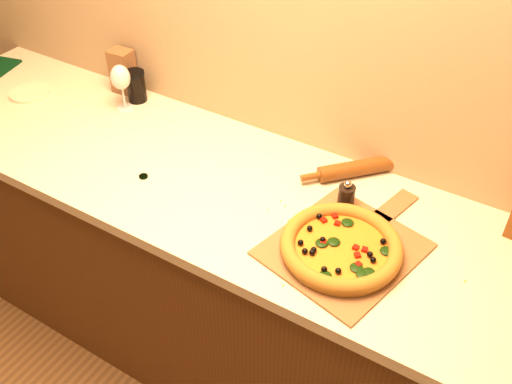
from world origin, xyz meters
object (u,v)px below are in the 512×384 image
(pizza_peel, at_px, (347,246))
(wine_glass, at_px, (121,79))
(dark_jar, at_px, (136,86))
(side_plate, at_px, (30,93))
(rolling_pin, at_px, (358,168))
(pizza, at_px, (341,247))
(pepper_grinder, at_px, (346,196))

(pizza_peel, bearing_deg, wine_glass, -179.77)
(dark_jar, xyz_separation_m, side_plate, (-0.39, -0.19, -0.05))
(pizza_peel, relative_size, rolling_pin, 1.90)
(pizza, xyz_separation_m, wine_glass, (-1.02, 0.27, 0.10))
(rolling_pin, bearing_deg, dark_jar, -179.31)
(side_plate, bearing_deg, wine_glass, 16.66)
(pizza, relative_size, rolling_pin, 1.12)
(pizza, xyz_separation_m, side_plate, (-1.41, 0.15, -0.02))
(pizza, bearing_deg, side_plate, 173.75)
(pizza_peel, bearing_deg, side_plate, -171.60)
(pizza_peel, bearing_deg, pepper_grinder, 129.33)
(pizza_peel, height_order, pepper_grinder, pepper_grinder)
(wine_glass, bearing_deg, side_plate, -163.34)
(pizza, height_order, pepper_grinder, pepper_grinder)
(dark_jar, bearing_deg, pepper_grinder, -9.03)
(rolling_pin, relative_size, dark_jar, 2.46)
(pepper_grinder, height_order, dark_jar, dark_jar)
(pepper_grinder, distance_m, dark_jar, 0.96)
(pepper_grinder, relative_size, rolling_pin, 0.32)
(pizza_peel, height_order, side_plate, side_plate)
(side_plate, bearing_deg, rolling_pin, 8.76)
(rolling_pin, relative_size, side_plate, 1.95)
(pizza_peel, distance_m, side_plate, 1.42)
(side_plate, bearing_deg, pepper_grinder, 1.70)
(pepper_grinder, relative_size, dark_jar, 0.79)
(pepper_grinder, bearing_deg, pizza, -69.11)
(pizza_peel, bearing_deg, dark_jar, 176.42)
(pepper_grinder, bearing_deg, rolling_pin, 100.89)
(pizza, distance_m, dark_jar, 1.08)
(wine_glass, relative_size, dark_jar, 1.47)
(pepper_grinder, bearing_deg, side_plate, -178.30)
(wine_glass, distance_m, side_plate, 0.43)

